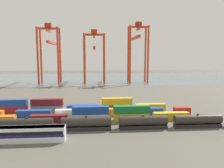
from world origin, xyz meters
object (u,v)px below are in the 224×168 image
at_px(gantry_crane_central, 94,51).
at_px(gantry_crane_east, 137,46).
at_px(shipping_container_3, 91,118).
at_px(shipping_container_13, 146,111).
at_px(shipping_container_5, 131,117).
at_px(gantry_crane_west, 50,48).
at_px(freight_tank_row, 143,122).
at_px(shipping_container_22, 117,108).

xyz_separation_m(gantry_crane_central, gantry_crane_east, (35.59, 0.21, 4.46)).
height_order(shipping_container_3, shipping_container_13, same).
relative_size(shipping_container_3, shipping_container_13, 1.00).
bearing_deg(shipping_container_13, shipping_container_5, -134.93).
bearing_deg(gantry_crane_west, freight_tank_row, -66.45).
height_order(shipping_container_13, shipping_container_22, same).
xyz_separation_m(freight_tank_row, gantry_crane_east, (20.55, 116.18, 27.73)).
height_order(shipping_container_22, gantry_crane_central, gantry_crane_central).
distance_m(shipping_container_22, gantry_crane_central, 97.72).
bearing_deg(shipping_container_22, shipping_container_3, -126.80).
height_order(freight_tank_row, gantry_crane_west, gantry_crane_west).
relative_size(shipping_container_3, gantry_crane_west, 0.26).
bearing_deg(gantry_crane_west, shipping_container_13, -61.42).
distance_m(shipping_container_3, shipping_container_5, 13.72).
height_order(freight_tank_row, gantry_crane_east, gantry_crane_east).
xyz_separation_m(gantry_crane_west, gantry_crane_east, (71.18, -0.01, 1.68)).
height_order(shipping_container_13, gantry_crane_west, gantry_crane_west).
height_order(shipping_container_5, shipping_container_13, same).
xyz_separation_m(freight_tank_row, shipping_container_22, (-5.83, 21.68, -0.71)).
distance_m(shipping_container_22, gantry_crane_west, 107.96).
bearing_deg(shipping_container_3, shipping_container_5, 0.00).
relative_size(gantry_crane_central, gantry_crane_east, 0.87).
xyz_separation_m(shipping_container_3, gantry_crane_west, (-34.71, 108.01, 26.76)).
bearing_deg(freight_tank_row, shipping_container_3, 152.81).
bearing_deg(shipping_container_22, gantry_crane_central, 95.58).
bearing_deg(shipping_container_13, gantry_crane_east, 81.01).
xyz_separation_m(shipping_container_5, gantry_crane_east, (22.76, 108.00, 28.44)).
bearing_deg(gantry_crane_west, shipping_container_3, -72.18).
bearing_deg(shipping_container_3, shipping_container_22, 53.20).
distance_m(freight_tank_row, shipping_container_13, 15.62).
relative_size(freight_tank_row, gantry_crane_central, 1.95).
xyz_separation_m(shipping_container_5, gantry_crane_central, (-12.84, 107.78, 23.98)).
relative_size(shipping_container_13, gantry_crane_west, 0.26).
height_order(freight_tank_row, shipping_container_22, freight_tank_row).
distance_m(freight_tank_row, gantry_crane_west, 129.39).
distance_m(freight_tank_row, shipping_container_3, 17.92).
bearing_deg(shipping_container_5, gantry_crane_central, 96.79).
relative_size(gantry_crane_west, gantry_crane_east, 0.96).
height_order(shipping_container_5, gantry_crane_central, gantry_crane_central).
distance_m(gantry_crane_west, gantry_crane_central, 35.70).
xyz_separation_m(shipping_container_3, gantry_crane_east, (36.47, 108.00, 28.44)).
xyz_separation_m(gantry_crane_west, gantry_crane_central, (35.59, -0.22, -2.78)).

